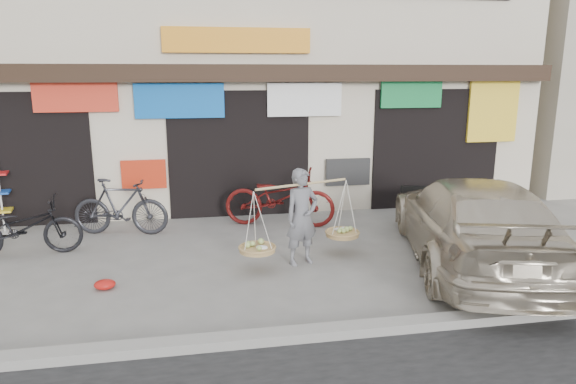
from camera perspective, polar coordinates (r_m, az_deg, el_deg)
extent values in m
plane|color=gray|center=(8.05, -3.04, -9.26)|extent=(70.00, 70.00, 0.00)
cube|color=gray|center=(6.24, -0.64, -15.69)|extent=(70.00, 0.25, 0.12)
cube|color=beige|center=(13.92, -6.70, 14.88)|extent=(14.00, 6.00, 7.00)
cube|color=black|center=(10.77, -5.54, 13.02)|extent=(14.00, 0.35, 0.35)
cube|color=black|center=(11.83, -27.82, 3.30)|extent=(3.00, 0.60, 2.70)
cube|color=black|center=(11.31, -5.52, 4.37)|extent=(3.00, 0.60, 2.70)
cube|color=black|center=(12.50, 15.58, 4.79)|extent=(3.00, 0.60, 2.70)
cube|color=red|center=(11.06, -22.53, 9.76)|extent=(1.60, 0.08, 0.60)
cube|color=blue|center=(10.83, -11.94, 9.89)|extent=(1.80, 0.08, 0.70)
cube|color=white|center=(11.06, 1.85, 10.23)|extent=(1.60, 0.08, 0.70)
cube|color=#127D3B|center=(11.79, 13.54, 10.55)|extent=(1.40, 0.08, 0.60)
cube|color=yellow|center=(12.75, 21.80, 8.35)|extent=(1.20, 0.08, 1.40)
cube|color=red|center=(11.06, -15.72, 1.90)|extent=(0.90, 0.08, 0.60)
cube|color=#272727|center=(11.51, 6.67, 2.23)|extent=(1.00, 0.08, 0.60)
cube|color=orange|center=(10.86, -5.65, 16.45)|extent=(3.00, 0.08, 0.50)
imported|color=slate|center=(8.29, 1.55, -2.79)|extent=(0.67, 0.54, 1.58)
cylinder|color=tan|center=(8.15, 1.58, 0.87)|extent=(1.58, 0.57, 0.04)
cylinder|color=tan|center=(8.05, -3.43, -6.37)|extent=(0.56, 0.56, 0.07)
ellipsoid|color=#A5BF66|center=(8.03, -3.44, -5.96)|extent=(0.39, 0.39, 0.10)
cylinder|color=tan|center=(8.82, 6.05, -4.65)|extent=(0.56, 0.56, 0.07)
ellipsoid|color=#A5BF66|center=(8.81, 6.06, -4.28)|extent=(0.39, 0.39, 0.10)
imported|color=black|center=(9.82, -27.41, -3.50)|extent=(1.96, 0.83, 1.00)
imported|color=#2A2A2F|center=(10.35, -18.12, -1.57)|extent=(1.90, 0.89, 1.10)
imported|color=#58100F|center=(10.40, -0.94, -0.62)|extent=(2.37, 1.42, 1.18)
imported|color=beige|center=(8.82, 19.85, -3.11)|extent=(3.20, 5.29, 1.43)
cube|color=black|center=(11.06, 16.70, -0.55)|extent=(1.67, 0.53, 0.45)
cube|color=silver|center=(11.15, 16.60, -0.97)|extent=(0.44, 0.13, 0.12)
cylinder|color=silver|center=(11.48, -28.91, -3.92)|extent=(0.40, 0.40, 0.04)
cylinder|color=silver|center=(11.31, -29.31, -0.46)|extent=(0.04, 0.04, 1.46)
cube|color=yellow|center=(11.37, -29.16, -1.81)|extent=(0.40, 0.40, 0.04)
cube|color=#194CB2|center=(11.29, -29.36, -0.01)|extent=(0.40, 0.40, 0.04)
ellipsoid|color=red|center=(8.01, -19.68, -9.65)|extent=(0.31, 0.25, 0.14)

